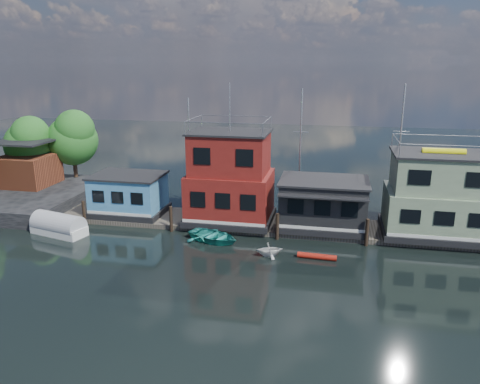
% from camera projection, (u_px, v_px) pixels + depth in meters
% --- Properties ---
extents(ground, '(160.00, 160.00, 0.00)m').
position_uv_depth(ground, '(323.00, 298.00, 28.47)').
color(ground, black).
rests_on(ground, ground).
extents(dock, '(48.00, 5.00, 0.40)m').
position_uv_depth(dock, '(328.00, 228.00, 39.73)').
color(dock, '#595147').
rests_on(dock, ground).
extents(houseboat_blue, '(6.40, 4.90, 3.66)m').
position_uv_depth(houseboat_blue, '(129.00, 194.00, 42.64)').
color(houseboat_blue, black).
rests_on(houseboat_blue, dock).
extents(houseboat_red, '(7.40, 5.90, 11.86)m').
position_uv_depth(houseboat_red, '(230.00, 179.00, 40.30)').
color(houseboat_red, black).
rests_on(houseboat_red, dock).
extents(houseboat_dark, '(7.40, 6.10, 4.06)m').
position_uv_depth(houseboat_dark, '(323.00, 203.00, 39.21)').
color(houseboat_dark, black).
rests_on(houseboat_dark, dock).
extents(houseboat_green, '(8.40, 5.90, 7.03)m').
position_uv_depth(houseboat_green, '(438.00, 196.00, 37.19)').
color(houseboat_green, black).
rests_on(houseboat_green, dock).
extents(pilings, '(42.28, 0.28, 2.20)m').
position_uv_depth(pilings, '(323.00, 230.00, 36.91)').
color(pilings, '#2D2116').
rests_on(pilings, ground).
extents(background_masts, '(36.40, 0.16, 12.00)m').
position_uv_depth(background_masts, '(385.00, 155.00, 43.03)').
color(background_masts, silver).
rests_on(background_masts, ground).
extents(shore, '(12.40, 15.72, 8.24)m').
position_uv_depth(shore, '(29.00, 164.00, 48.33)').
color(shore, black).
rests_on(shore, ground).
extents(red_kayak, '(2.86, 0.59, 0.42)m').
position_uv_depth(red_kayak, '(317.00, 256.00, 34.05)').
color(red_kayak, '#AD1F12').
rests_on(red_kayak, ground).
extents(dinghy_white, '(2.45, 2.28, 1.06)m').
position_uv_depth(dinghy_white, '(269.00, 249.00, 34.52)').
color(dinghy_white, silver).
rests_on(dinghy_white, ground).
extents(dinghy_teal, '(5.23, 4.53, 0.91)m').
position_uv_depth(dinghy_teal, '(213.00, 236.00, 37.32)').
color(dinghy_teal, teal).
rests_on(dinghy_teal, ground).
extents(tarp_runabout, '(5.10, 3.03, 1.94)m').
position_uv_depth(tarp_runabout, '(59.00, 226.00, 38.82)').
color(tarp_runabout, white).
rests_on(tarp_runabout, ground).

